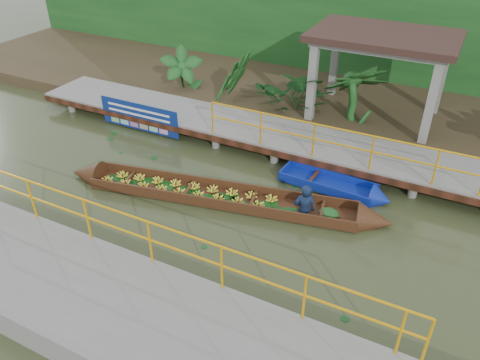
% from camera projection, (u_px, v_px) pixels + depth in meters
% --- Properties ---
extents(ground, '(80.00, 80.00, 0.00)m').
position_uv_depth(ground, '(199.00, 199.00, 12.35)').
color(ground, '#2D341A').
rests_on(ground, ground).
extents(land_strip, '(30.00, 8.00, 0.45)m').
position_uv_depth(land_strip, '(300.00, 94.00, 17.85)').
color(land_strip, '#352B1A').
rests_on(land_strip, ground).
extents(far_dock, '(16.00, 2.06, 1.66)m').
position_uv_depth(far_dock, '(255.00, 131.00, 14.65)').
color(far_dock, slate).
rests_on(far_dock, ground).
extents(near_dock, '(18.00, 2.40, 1.73)m').
position_uv_depth(near_dock, '(127.00, 316.00, 8.66)').
color(near_dock, slate).
rests_on(near_dock, ground).
extents(pavilion, '(4.40, 3.00, 3.00)m').
position_uv_depth(pavilion, '(384.00, 45.00, 14.41)').
color(pavilion, slate).
rests_on(pavilion, ground).
extents(foliage_backdrop, '(30.00, 0.80, 4.00)m').
position_uv_depth(foliage_backdrop, '(325.00, 31.00, 18.76)').
color(foliage_backdrop, '#154319').
rests_on(foliage_backdrop, ground).
extents(vendor_boat, '(8.80, 2.52, 1.94)m').
position_uv_depth(vendor_boat, '(230.00, 195.00, 12.14)').
color(vendor_boat, '#341B0E').
rests_on(vendor_boat, ground).
extents(moored_blue_boat, '(3.07, 0.97, 0.72)m').
position_uv_depth(moored_blue_boat, '(353.00, 192.00, 12.42)').
color(moored_blue_boat, navy).
rests_on(moored_blue_boat, ground).
extents(blue_banner, '(3.02, 0.04, 0.94)m').
position_uv_depth(blue_banner, '(139.00, 117.00, 15.33)').
color(blue_banner, navy).
rests_on(blue_banner, ground).
extents(tropical_plants, '(14.52, 1.52, 1.90)m').
position_uv_depth(tropical_plants, '(345.00, 95.00, 14.71)').
color(tropical_plants, '#154319').
rests_on(tropical_plants, ground).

